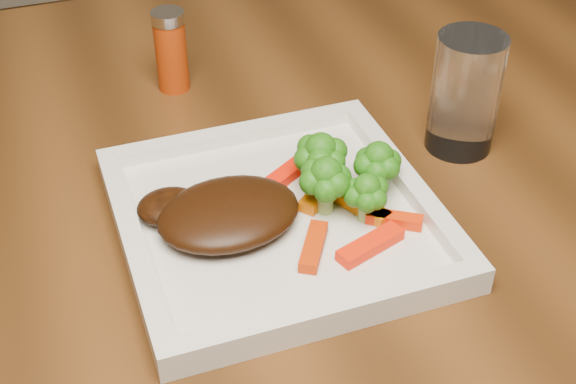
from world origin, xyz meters
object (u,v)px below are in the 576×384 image
object	(u,v)px
plate	(277,222)
spice_shaker	(171,51)
steak	(229,213)
drinking_glass	(465,94)

from	to	relation	value
plate	spice_shaker	distance (m)	0.27
steak	spice_shaker	xyz separation A→B (m)	(0.01, 0.26, 0.02)
steak	drinking_glass	xyz separation A→B (m)	(0.26, 0.06, 0.03)
plate	spice_shaker	bearing A→B (deg)	96.45
plate	drinking_glass	world-z (taller)	drinking_glass
drinking_glass	spice_shaker	bearing A→B (deg)	139.68
plate	spice_shaker	size ratio (longest dim) A/B	2.93
spice_shaker	steak	bearing A→B (deg)	-92.87
plate	steak	size ratio (longest dim) A/B	2.17
plate	spice_shaker	world-z (taller)	spice_shaker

